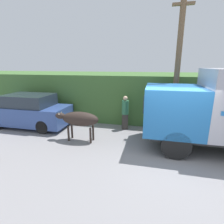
{
  "coord_description": "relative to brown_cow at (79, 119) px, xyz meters",
  "views": [
    {
      "loc": [
        -0.8,
        -5.7,
        3.23
      ],
      "look_at": [
        -2.41,
        1.16,
        1.33
      ],
      "focal_mm": 28.0,
      "sensor_mm": 36.0,
      "label": 1
    }
  ],
  "objects": [
    {
      "name": "ground_plane",
      "position": [
        3.81,
        -0.94,
        -0.98
      ],
      "size": [
        60.0,
        60.0,
        0.0
      ],
      "primitive_type": "plane",
      "color": "gray"
    },
    {
      "name": "parked_suv",
      "position": [
        -3.42,
        1.13,
        -0.15
      ],
      "size": [
        4.38,
        1.82,
        1.74
      ],
      "rotation": [
        0.0,
        0.0,
        -0.05
      ],
      "color": "#334C8C",
      "rests_on": "ground_plane"
    },
    {
      "name": "hillside_embankment",
      "position": [
        3.81,
        5.33,
        0.36
      ],
      "size": [
        32.0,
        5.79,
        2.69
      ],
      "color": "#426B33",
      "rests_on": "ground_plane"
    },
    {
      "name": "utility_pole",
      "position": [
        4.05,
        2.05,
        2.37
      ],
      "size": [
        0.9,
        0.25,
        6.49
      ],
      "color": "brown",
      "rests_on": "ground_plane"
    },
    {
      "name": "pedestrian_on_hill",
      "position": [
        1.7,
        1.87,
        -0.02
      ],
      "size": [
        0.43,
        0.43,
        1.74
      ],
      "rotation": [
        0.0,
        0.0,
        3.44
      ],
      "color": "#38332D",
      "rests_on": "ground_plane"
    },
    {
      "name": "brown_cow",
      "position": [
        0.0,
        0.0,
        0.0
      ],
      "size": [
        1.98,
        0.62,
        1.31
      ],
      "rotation": [
        0.0,
        0.0,
        0.18
      ],
      "color": "#2D231E",
      "rests_on": "ground_plane"
    }
  ]
}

